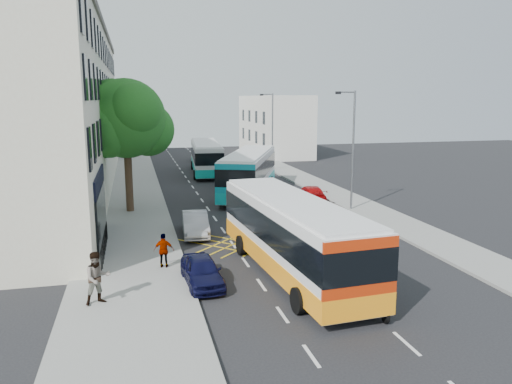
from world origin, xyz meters
TOP-DOWN VIEW (x-y plane):
  - ground at (0.00, 0.00)m, footprint 120.00×120.00m
  - pavement_left at (-8.50, 15.00)m, footprint 5.00×70.00m
  - pavement_right at (7.50, 15.00)m, footprint 3.00×70.00m
  - terrace_main at (-14.00, 24.49)m, footprint 8.30×45.00m
  - terrace_far at (-14.00, 55.00)m, footprint 8.00×20.00m
  - building_right at (11.00, 48.00)m, footprint 6.00×18.00m
  - street_tree at (-8.51, 14.97)m, footprint 6.30×5.70m
  - lamp_near at (6.20, 12.00)m, footprint 1.45×0.15m
  - lamp_far at (6.20, 32.00)m, footprint 1.45×0.15m
  - railings at (-9.70, 5.30)m, footprint 0.08×5.60m
  - bus_near at (-1.55, 1.06)m, footprint 3.66×12.14m
  - bus_mid at (0.79, 19.37)m, footprint 7.24×12.40m
  - bus_far at (-0.88, 31.69)m, footprint 3.61×11.71m
  - motorbike at (0.16, -3.79)m, footprint 0.71×2.08m
  - parked_car_blue at (-5.60, 0.58)m, footprint 1.66×3.68m
  - parked_car_silver at (-4.90, 8.38)m, footprint 1.63×4.06m
  - red_hatchback at (4.66, 15.53)m, footprint 2.29×4.42m
  - distant_car_grey at (-0.02, 41.76)m, footprint 2.58×4.98m
  - distant_car_silver at (5.28, 39.64)m, footprint 2.14×4.50m
  - pedestrian_near at (-9.63, -0.72)m, footprint 1.17×1.04m
  - pedestrian_far at (-7.00, 2.80)m, footprint 0.97×0.54m

SIDE VIEW (x-z plane):
  - ground at x=0.00m, z-range 0.00..0.00m
  - pavement_left at x=-8.50m, z-range 0.00..0.15m
  - pavement_right at x=7.50m, z-range 0.00..0.15m
  - red_hatchback at x=4.66m, z-range 0.00..1.22m
  - parked_car_blue at x=-5.60m, z-range 0.00..1.23m
  - parked_car_silver at x=-4.90m, z-range 0.00..1.31m
  - distant_car_grey at x=-0.02m, z-range 0.00..1.34m
  - railings at x=-9.70m, z-range 0.15..1.29m
  - distant_car_silver at x=5.28m, z-range 0.00..1.48m
  - motorbike at x=0.16m, z-range -0.06..1.79m
  - pedestrian_far at x=-7.00m, z-range 0.15..1.71m
  - pedestrian_near at x=-9.63m, z-range 0.15..2.13m
  - bus_far at x=-0.88m, z-range 0.09..3.33m
  - bus_near at x=-1.55m, z-range 0.09..3.46m
  - bus_mid at x=0.79m, z-range 0.09..3.53m
  - building_right at x=11.00m, z-range 0.00..8.00m
  - lamp_near at x=6.20m, z-range 0.62..8.62m
  - lamp_far at x=6.20m, z-range 0.62..8.62m
  - terrace_far at x=-14.00m, z-range 0.00..10.00m
  - street_tree at x=-8.51m, z-range 1.89..10.69m
  - terrace_main at x=-14.00m, z-range 0.01..13.51m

